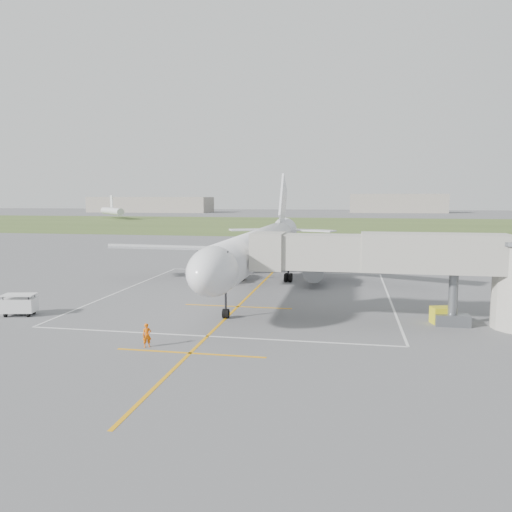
% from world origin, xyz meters
% --- Properties ---
extents(ground, '(700.00, 700.00, 0.00)m').
position_xyz_m(ground, '(0.00, 0.00, 0.00)').
color(ground, '#5A5A5D').
rests_on(ground, ground).
extents(grass_strip, '(700.00, 120.00, 0.02)m').
position_xyz_m(grass_strip, '(0.00, 130.00, 0.01)').
color(grass_strip, '#415726').
rests_on(grass_strip, ground).
extents(apron_markings, '(28.20, 60.00, 0.01)m').
position_xyz_m(apron_markings, '(0.00, -5.82, 0.01)').
color(apron_markings, orange).
rests_on(apron_markings, ground).
extents(airliner, '(38.93, 46.75, 13.52)m').
position_xyz_m(airliner, '(-0.00, 0.75, 4.39)').
color(airliner, silver).
rests_on(airliner, ground).
extents(jet_bridge, '(23.40, 5.00, 7.20)m').
position_xyz_m(jet_bridge, '(15.72, -13.50, 4.74)').
color(jet_bridge, gray).
rests_on(jet_bridge, ground).
extents(gpu_unit, '(2.02, 1.63, 1.34)m').
position_xyz_m(gpu_unit, '(17.40, -12.99, 0.66)').
color(gpu_unit, gold).
rests_on(gpu_unit, ground).
extents(baggage_cart, '(2.91, 2.10, 1.83)m').
position_xyz_m(baggage_cart, '(-17.46, -16.76, 0.94)').
color(baggage_cart, silver).
rests_on(baggage_cart, ground).
extents(ramp_worker_nose, '(0.70, 0.63, 1.62)m').
position_xyz_m(ramp_worker_nose, '(-3.23, -23.28, 0.81)').
color(ramp_worker_nose, '#D75706').
rests_on(ramp_worker_nose, ground).
extents(ramp_worker_wing, '(1.00, 0.93, 1.64)m').
position_xyz_m(ramp_worker_wing, '(-4.51, -0.63, 0.82)').
color(ramp_worker_wing, '#D56806').
rests_on(ramp_worker_wing, ground).
extents(distant_hangars, '(345.00, 49.00, 12.00)m').
position_xyz_m(distant_hangars, '(-16.15, 265.19, 5.17)').
color(distant_hangars, gray).
rests_on(distant_hangars, ground).
extents(distant_aircraft, '(221.18, 38.15, 8.85)m').
position_xyz_m(distant_aircraft, '(-0.95, 169.24, 3.59)').
color(distant_aircraft, silver).
rests_on(distant_aircraft, ground).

